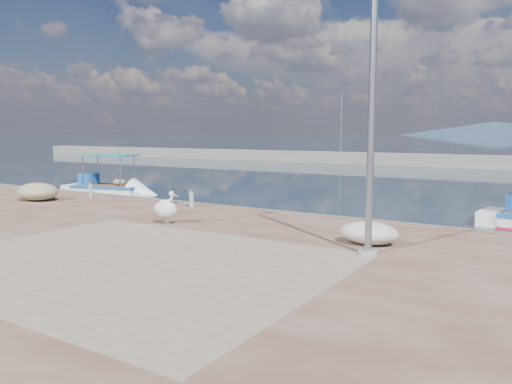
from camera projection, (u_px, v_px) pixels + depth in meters
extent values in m
plane|color=#162635|center=(185.00, 251.00, 14.14)|extent=(1400.00, 1400.00, 0.00)
cube|color=gray|center=(130.00, 261.00, 11.03)|extent=(9.00, 7.00, 0.01)
cube|color=gray|center=(458.00, 161.00, 47.66)|extent=(120.00, 2.20, 1.20)
cylinder|color=gray|center=(341.00, 126.00, 53.61)|extent=(0.16, 0.16, 7.00)
cone|color=#28384C|center=(495.00, 128.00, 596.04)|extent=(220.00, 220.00, 16.00)
cube|color=white|center=(110.00, 193.00, 26.92)|extent=(5.49, 2.91, 0.86)
cube|color=#18529F|center=(109.00, 186.00, 26.88)|extent=(4.08, 2.61, 0.13)
cube|color=red|center=(110.00, 194.00, 26.93)|extent=(4.07, 2.60, 0.11)
cube|color=#18529F|center=(89.00, 179.00, 27.25)|extent=(0.98, 0.98, 0.63)
cube|color=#1A696A|center=(108.00, 155.00, 26.68)|extent=(3.18, 2.27, 0.07)
cylinder|color=tan|center=(165.00, 220.00, 15.57)|extent=(0.03, 0.03, 0.27)
cylinder|color=tan|center=(168.00, 220.00, 15.48)|extent=(0.03, 0.03, 0.27)
ellipsoid|color=silver|center=(166.00, 209.00, 15.48)|extent=(0.90, 0.66, 0.58)
cylinder|color=silver|center=(171.00, 200.00, 15.27)|extent=(0.21, 0.14, 0.49)
sphere|color=silver|center=(171.00, 194.00, 15.22)|extent=(0.16, 0.16, 0.16)
cone|color=#D17951|center=(175.00, 196.00, 15.09)|extent=(0.40, 0.17, 0.12)
cylinder|color=gray|center=(372.00, 103.00, 11.22)|extent=(0.16, 0.16, 7.00)
cylinder|color=gray|center=(368.00, 253.00, 11.63)|extent=(0.44, 0.44, 0.10)
cylinder|color=gray|center=(192.00, 198.00, 18.98)|extent=(0.18, 0.18, 0.70)
cylinder|color=gray|center=(191.00, 189.00, 18.94)|extent=(0.24, 0.24, 0.06)
cylinder|color=gray|center=(91.00, 190.00, 21.87)|extent=(0.18, 0.18, 0.68)
cylinder|color=gray|center=(91.00, 182.00, 21.83)|extent=(0.23, 0.23, 0.06)
imported|color=#33722D|center=(174.00, 206.00, 17.54)|extent=(0.57, 0.51, 0.55)
ellipsoid|color=#BCB18C|center=(38.00, 192.00, 20.91)|extent=(1.90, 1.48, 0.74)
ellipsoid|color=beige|center=(369.00, 233.00, 12.76)|extent=(1.51, 1.14, 0.57)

